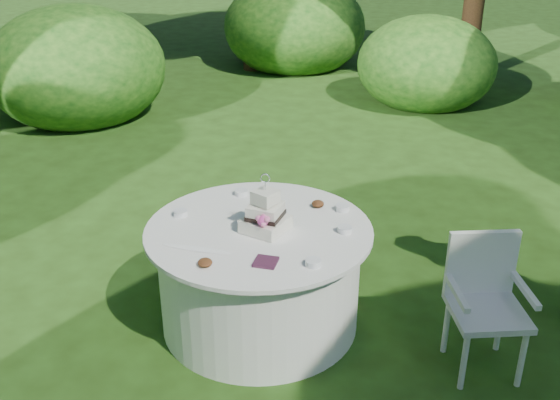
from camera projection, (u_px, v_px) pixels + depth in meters
The scene contains 8 objects.
ground at pixel (260, 321), 4.79m from camera, with size 80.00×80.00×0.00m, color #1F390F.
napkins at pixel (266, 262), 4.03m from camera, with size 0.14×0.14×0.02m, color #431C33.
feather_plume at pixel (197, 249), 4.19m from camera, with size 0.48×0.07×0.01m, color white.
table at pixel (259, 276), 4.62m from camera, with size 1.56×1.56×0.77m.
cake at pixel (265, 216), 4.38m from camera, with size 0.34×0.34×0.41m.
chair at pixel (485, 294), 4.18m from camera, with size 0.58×0.58×0.91m.
votives at pixel (283, 219), 4.53m from camera, with size 1.26×0.97×0.04m.
petal_cups at pixel (266, 231), 4.37m from camera, with size 0.59×1.08×0.05m.
Camera 1 is at (1.14, -3.78, 2.85)m, focal length 42.00 mm.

